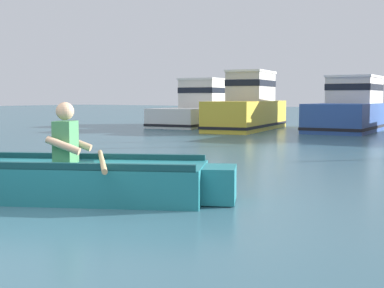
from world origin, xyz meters
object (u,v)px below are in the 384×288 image
Objects in this scene: moored_boat_blue at (352,110)px; rowboat_with_person at (84,179)px; moored_boat_yellow at (248,107)px; moored_boat_white at (205,108)px.

rowboat_with_person is at bearing -84.36° from moored_boat_blue.
moored_boat_blue is (3.45, 1.80, -0.08)m from moored_boat_yellow.
moored_boat_yellow reaches higher than moored_boat_white.
moored_boat_blue is (-1.53, 15.48, 0.52)m from rowboat_with_person.
moored_boat_blue is (6.58, 0.02, 0.02)m from moored_boat_white.
moored_boat_white is at bearing 117.69° from rowboat_with_person.
moored_boat_yellow reaches higher than moored_boat_blue.
moored_boat_blue is at bearing 0.20° from moored_boat_white.
moored_boat_white is at bearing -179.80° from moored_boat_blue.
moored_boat_yellow is at bearing 110.01° from rowboat_with_person.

